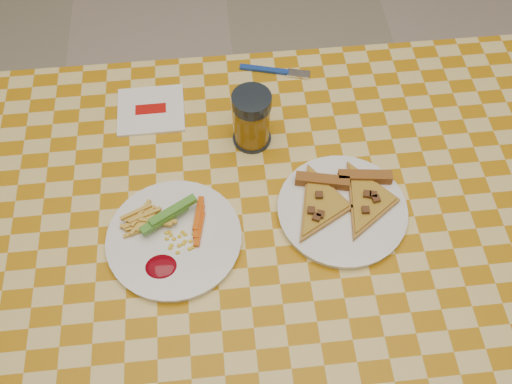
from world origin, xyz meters
TOP-DOWN VIEW (x-y plane):
  - ground at (0.00, 0.00)m, footprint 8.00×8.00m
  - table at (0.00, 0.00)m, footprint 1.28×0.88m
  - plate_left at (-0.17, -0.01)m, footprint 0.23×0.23m
  - plate_right at (0.13, 0.02)m, footprint 0.24×0.24m
  - fries_veggies at (-0.18, 0.01)m, footprint 0.16×0.15m
  - pizza_slices at (0.13, 0.04)m, footprint 0.23×0.21m
  - drink_glass at (-0.02, 0.20)m, footprint 0.08×0.08m
  - napkin at (-0.21, 0.30)m, footprint 0.13×0.12m
  - fork at (0.05, 0.38)m, footprint 0.15×0.06m

SIDE VIEW (x-z plane):
  - ground at x=0.00m, z-range 0.00..0.00m
  - table at x=0.00m, z-range 0.30..1.06m
  - napkin at x=-0.21m, z-range 0.76..0.76m
  - fork at x=0.05m, z-range 0.76..0.76m
  - plate_left at x=-0.17m, z-range 0.76..0.77m
  - plate_right at x=0.13m, z-range 0.76..0.77m
  - pizza_slices at x=0.13m, z-range 0.76..0.79m
  - fries_veggies at x=-0.18m, z-range 0.76..0.80m
  - drink_glass at x=-0.02m, z-range 0.75..0.88m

